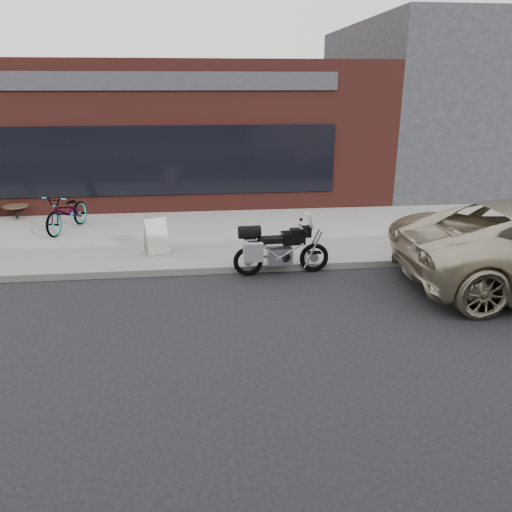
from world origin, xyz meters
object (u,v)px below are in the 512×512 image
Objects in this scene: motorcycle at (276,249)px; cafe_table at (16,207)px; sandwich_sign at (156,235)px; bicycle_front at (67,212)px.

motorcycle is 3.06× the size of cafe_table.
sandwich_sign is at bearing -39.93° from cafe_table.
bicycle_front is 2.29m from cafe_table.
bicycle_front is 2.81× the size of cafe_table.
cafe_table is (-1.78, 1.43, -0.14)m from bicycle_front.
motorcycle is at bearing -16.51° from bicycle_front.
bicycle_front is 3.23m from sandwich_sign.
sandwich_sign is 1.20× the size of cafe_table.
bicycle_front reaches higher than sandwich_sign.
cafe_table is (-4.22, 3.54, -0.05)m from sandwich_sign.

